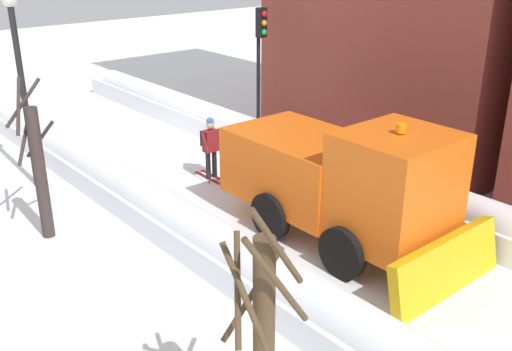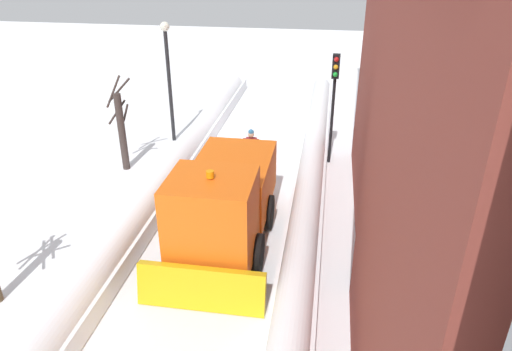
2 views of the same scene
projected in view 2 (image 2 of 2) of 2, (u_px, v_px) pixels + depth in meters
ground_plane at (203, 276)px, 12.83m from camera, size 80.00×80.00×0.00m
snowbank_left at (298, 271)px, 12.24m from camera, size 1.10×36.00×1.10m
snowbank_right at (112, 254)px, 12.99m from camera, size 1.10×36.00×1.04m
plow_truck at (224, 201)px, 13.54m from camera, size 3.20×5.98×3.12m
skier at (251, 149)px, 18.12m from camera, size 0.62×1.80×1.81m
traffic_light_pole at (334, 89)px, 17.94m from camera, size 0.28×0.42×4.44m
street_lamp at (168, 68)px, 20.08m from camera, size 0.40×0.40×5.22m
bare_tree_near at (122, 129)px, 18.15m from camera, size 0.96×0.68×3.69m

